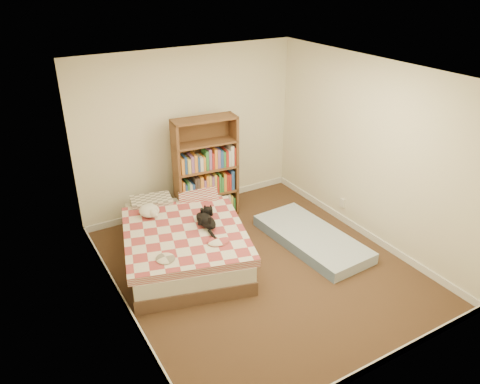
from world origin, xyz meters
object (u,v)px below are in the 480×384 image
black_cat (205,219)px  bed (183,240)px  bookshelf (206,181)px  floor_mattress (312,238)px  white_dog (150,211)px

black_cat → bed: bearing=-178.1°
bookshelf → floor_mattress: bookshelf is taller
bed → white_dog: bearing=138.2°
bed → bookshelf: bookshelf is taller
black_cat → bookshelf: bearing=95.5°
floor_mattress → bed: bearing=156.7°
floor_mattress → white_dog: 2.26m
bookshelf → black_cat: bearing=-111.2°
white_dog → black_cat: bearing=-13.0°
bookshelf → floor_mattress: bearing=-53.1°
bookshelf → white_dog: 1.14m
bookshelf → white_dog: (-1.05, -0.45, -0.01)m
bed → bookshelf: (0.78, 0.87, 0.32)m
bed → white_dog: 0.59m
bookshelf → black_cat: bookshelf is taller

